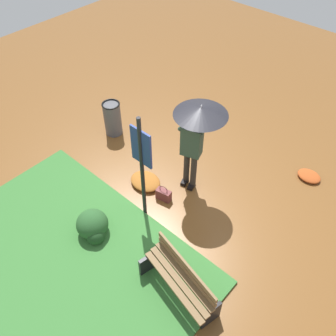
# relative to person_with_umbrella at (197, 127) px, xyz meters

# --- Properties ---
(ground_plane) EXTENTS (18.00, 18.00, 0.00)m
(ground_plane) POSITION_rel_person_with_umbrella_xyz_m (-0.04, -0.28, -1.55)
(ground_plane) COLOR brown
(grass_verge) EXTENTS (4.80, 4.00, 0.05)m
(grass_verge) POSITION_rel_person_with_umbrella_xyz_m (-0.48, -3.19, -1.53)
(grass_verge) COLOR #387533
(grass_verge) RESTS_ON ground_plane
(person_with_umbrella) EXTENTS (0.96, 0.96, 2.04)m
(person_with_umbrella) POSITION_rel_person_with_umbrella_xyz_m (0.00, 0.00, 0.00)
(person_with_umbrella) COLOR #2D2823
(person_with_umbrella) RESTS_ON ground_plane
(info_sign_post) EXTENTS (0.44, 0.07, 2.30)m
(info_sign_post) POSITION_rel_person_with_umbrella_xyz_m (-0.22, -1.16, -0.11)
(info_sign_post) COLOR black
(info_sign_post) RESTS_ON ground_plane
(handbag) EXTENTS (0.32, 0.20, 0.37)m
(handbag) POSITION_rel_person_with_umbrella_xyz_m (-0.20, -0.67, -1.42)
(handbag) COLOR brown
(handbag) RESTS_ON ground_plane
(park_bench) EXTENTS (1.42, 0.66, 0.75)m
(park_bench) POSITION_rel_person_with_umbrella_xyz_m (1.32, -1.95, -1.15)
(park_bench) COLOR black
(park_bench) RESTS_ON ground_plane
(trash_bin) EXTENTS (0.42, 0.42, 0.83)m
(trash_bin) POSITION_rel_person_with_umbrella_xyz_m (-2.48, 0.07, -1.13)
(trash_bin) COLOR #4C4C51
(trash_bin) RESTS_ON ground_plane
(shrub_cluster) EXTENTS (0.63, 0.58, 0.52)m
(shrub_cluster) POSITION_rel_person_with_umbrella_xyz_m (-0.57, -2.13, -1.31)
(shrub_cluster) COLOR #285628
(shrub_cluster) RESTS_ON ground_plane
(leaf_pile_near_person) EXTENTS (0.49, 0.39, 0.11)m
(leaf_pile_near_person) POSITION_rel_person_with_umbrella_xyz_m (1.69, 1.81, -1.50)
(leaf_pile_near_person) COLOR #B74C1E
(leaf_pile_near_person) RESTS_ON ground_plane
(leaf_pile_by_bench) EXTENTS (0.67, 0.53, 0.15)m
(leaf_pile_by_bench) POSITION_rel_person_with_umbrella_xyz_m (-0.75, -0.62, -1.48)
(leaf_pile_by_bench) COLOR #A86023
(leaf_pile_by_bench) RESTS_ON ground_plane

